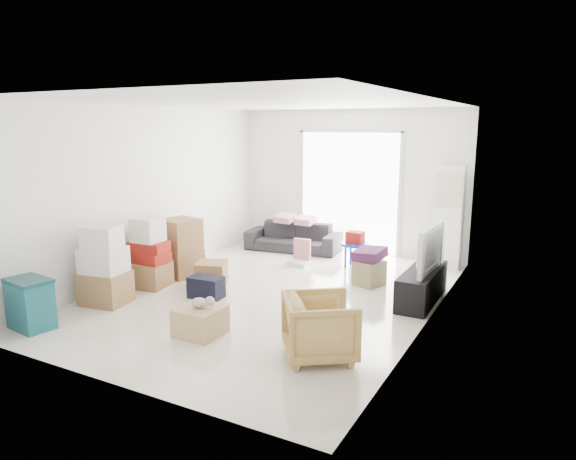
% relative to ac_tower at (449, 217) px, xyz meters
% --- Properties ---
extents(room_shell, '(4.98, 6.48, 3.18)m').
position_rel_ac_tower_xyz_m(room_shell, '(-1.95, -2.65, 0.48)').
color(room_shell, white).
rests_on(room_shell, ground).
extents(sliding_door, '(2.10, 0.04, 2.33)m').
position_rel_ac_tower_xyz_m(sliding_door, '(-1.95, 0.33, 0.37)').
color(sliding_door, white).
rests_on(sliding_door, room_shell).
extents(ac_tower, '(0.45, 0.30, 1.75)m').
position_rel_ac_tower_xyz_m(ac_tower, '(0.00, 0.00, 0.00)').
color(ac_tower, silver).
rests_on(ac_tower, room_shell).
extents(tv_console, '(0.41, 1.36, 0.45)m').
position_rel_ac_tower_xyz_m(tv_console, '(0.05, -1.94, -0.65)').
color(tv_console, black).
rests_on(tv_console, room_shell).
extents(television, '(0.68, 1.11, 0.14)m').
position_rel_ac_tower_xyz_m(television, '(0.05, -1.94, -0.35)').
color(television, black).
rests_on(television, tv_console).
extents(sofa, '(1.87, 0.73, 0.71)m').
position_rel_ac_tower_xyz_m(sofa, '(-2.90, -0.15, -0.52)').
color(sofa, '#26262B').
rests_on(sofa, room_shell).
extents(pillow_left, '(0.45, 0.37, 0.13)m').
position_rel_ac_tower_xyz_m(pillow_left, '(-3.09, -0.12, -0.10)').
color(pillow_left, '#C38E9D').
rests_on(pillow_left, sofa).
extents(pillow_right, '(0.36, 0.30, 0.11)m').
position_rel_ac_tower_xyz_m(pillow_right, '(-2.64, -0.13, -0.11)').
color(pillow_right, '#C38E9D').
rests_on(pillow_right, sofa).
extents(armchair, '(0.96, 0.97, 0.74)m').
position_rel_ac_tower_xyz_m(armchair, '(-0.46, -4.20, -0.51)').
color(armchair, tan).
rests_on(armchair, room_shell).
extents(storage_bins, '(0.58, 0.44, 0.62)m').
position_rel_ac_tower_xyz_m(storage_bins, '(-3.85, -5.12, -0.57)').
color(storage_bins, '#14515F').
rests_on(storage_bins, room_shell).
extents(box_stack_a, '(0.66, 0.58, 1.08)m').
position_rel_ac_tower_xyz_m(box_stack_a, '(-3.75, -4.06, -0.39)').
color(box_stack_a, '#8E6340').
rests_on(box_stack_a, room_shell).
extents(box_stack_b, '(0.60, 0.60, 1.06)m').
position_rel_ac_tower_xyz_m(box_stack_b, '(-3.75, -3.20, -0.42)').
color(box_stack_b, '#8E6340').
rests_on(box_stack_b, room_shell).
extents(box_stack_c, '(0.74, 0.67, 0.93)m').
position_rel_ac_tower_xyz_m(box_stack_c, '(-3.72, -2.51, -0.42)').
color(box_stack_c, '#8E6340').
rests_on(box_stack_c, room_shell).
extents(loose_box, '(0.58, 0.58, 0.37)m').
position_rel_ac_tower_xyz_m(loose_box, '(-2.96, -2.72, -0.69)').
color(loose_box, '#8E6340').
rests_on(loose_box, room_shell).
extents(duffel_bag, '(0.50, 0.33, 0.30)m').
position_rel_ac_tower_xyz_m(duffel_bag, '(-2.68, -3.23, -0.72)').
color(duffel_bag, black).
rests_on(duffel_bag, room_shell).
extents(ottoman, '(0.49, 0.49, 0.38)m').
position_rel_ac_tower_xyz_m(ottoman, '(-0.85, -1.57, -0.68)').
color(ottoman, olive).
rests_on(ottoman, room_shell).
extents(blanket, '(0.47, 0.47, 0.14)m').
position_rel_ac_tower_xyz_m(blanket, '(-0.85, -1.57, -0.42)').
color(blanket, '#461D49').
rests_on(blanket, ottoman).
extents(kids_table, '(0.49, 0.49, 0.62)m').
position_rel_ac_tower_xyz_m(kids_table, '(-1.41, -0.71, -0.43)').
color(kids_table, '#0E2BBF').
rests_on(kids_table, room_shell).
extents(toy_walker, '(0.34, 0.30, 0.45)m').
position_rel_ac_tower_xyz_m(toy_walker, '(-2.30, -1.04, -0.75)').
color(toy_walker, silver).
rests_on(toy_walker, room_shell).
extents(wood_crate, '(0.50, 0.50, 0.33)m').
position_rel_ac_tower_xyz_m(wood_crate, '(-1.95, -4.31, -0.71)').
color(wood_crate, tan).
rests_on(wood_crate, room_shell).
extents(plush_bunny, '(0.29, 0.16, 0.14)m').
position_rel_ac_tower_xyz_m(plush_bunny, '(-1.91, -4.30, -0.48)').
color(plush_bunny, '#B2ADA8').
rests_on(plush_bunny, wood_crate).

